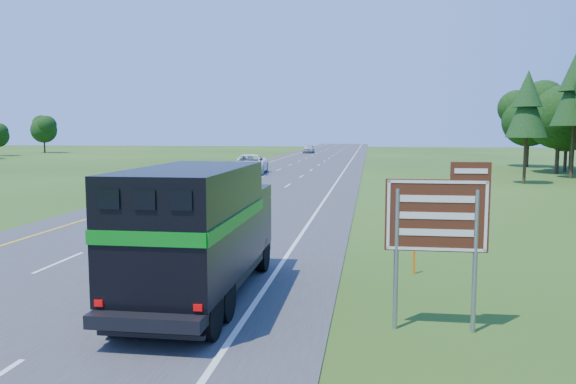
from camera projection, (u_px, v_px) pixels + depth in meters
name	position (u px, v px, depth m)	size (l,w,h in m)	color
road	(287.00, 174.00, 56.68)	(15.00, 260.00, 0.04)	#38383A
lane_markings	(287.00, 174.00, 56.68)	(11.15, 260.00, 0.01)	yellow
horse_truck	(199.00, 229.00, 14.32)	(2.54, 7.84, 3.46)	black
white_suv	(250.00, 164.00, 56.70)	(3.24, 7.03, 1.95)	white
far_car	(309.00, 149.00, 109.34)	(1.97, 4.89, 1.67)	#B4B4BB
exit_sign	(438.00, 222.00, 12.11)	(2.20, 0.12, 3.73)	gray
delineator	(414.00, 257.00, 17.21)	(0.08, 0.05, 0.99)	#FF660D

